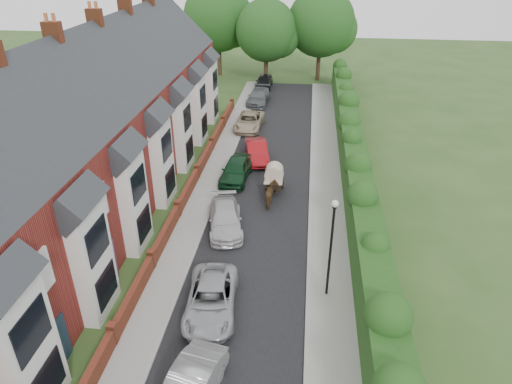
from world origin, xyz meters
The scene contains 22 objects.
ground centered at (0.00, 0.00, 0.00)m, with size 140.00×140.00×0.00m, color #2D4C1E.
road centered at (-0.50, 11.00, 0.01)m, with size 6.00×58.00×0.02m, color black.
pavement_hedge_side centered at (3.60, 11.00, 0.06)m, with size 2.20×58.00×0.12m, color #999791.
pavement_house_side centered at (-4.35, 11.00, 0.06)m, with size 1.70×58.00×0.12m, color #999791.
kerb_hedge_side centered at (2.55, 11.00, 0.07)m, with size 0.18×58.00×0.13m, color #969791.
kerb_house_side centered at (-3.55, 11.00, 0.07)m, with size 0.18×58.00×0.13m, color #969791.
hedge centered at (5.40, 11.00, 1.60)m, with size 2.10×58.00×2.85m.
terrace_row centered at (-10.87, 9.98, 4.47)m, with size 9.05×40.50×11.50m.
garden_wall_row centered at (-5.35, 10.00, 0.46)m, with size 0.35×40.35×1.10m.
lamppost centered at (3.40, 4.00, 3.30)m, with size 0.32×0.32×5.16m.
tree_far_left centered at (-2.65, 40.08, 5.71)m, with size 7.14×6.80×9.29m.
tree_far_right centered at (3.39, 42.08, 6.31)m, with size 7.98×7.60×10.31m.
tree_far_back centered at (-8.59, 43.08, 6.62)m, with size 8.40×8.00×10.82m.
car_silver_b centered at (-1.75, 2.40, 0.66)m, with size 2.18×4.72×1.31m, color #AAACB1.
car_white centered at (-2.30, 9.07, 0.66)m, with size 1.85×4.54×1.32m, color silver.
car_green centered at (-2.64, 15.26, 0.75)m, with size 1.77×4.41×1.50m, color #10351B.
car_red centered at (-1.60, 18.69, 0.71)m, with size 1.50×4.30×1.42m, color maroon.
car_beige centered at (-3.00, 25.13, 0.67)m, with size 2.22×4.81×1.34m, color tan.
car_grey centered at (-3.00, 32.33, 0.71)m, with size 1.98×4.87×1.41m, color #5B5F63.
car_black centered at (-3.00, 38.00, 0.74)m, with size 1.75×4.34×1.48m, color black.
horse centered at (0.10, 11.97, 0.74)m, with size 0.79×1.74×1.47m, color brown.
horse_cart centered at (0.10, 13.85, 1.13)m, with size 1.24×2.73×1.97m.
Camera 1 is at (2.03, -12.72, 14.66)m, focal length 32.00 mm.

